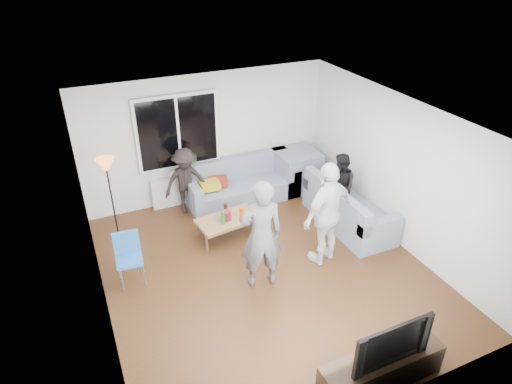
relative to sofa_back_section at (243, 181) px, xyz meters
name	(u,v)px	position (x,y,z in m)	size (l,w,h in m)	color
floor	(265,271)	(-0.55, -2.27, -0.45)	(5.00, 5.50, 0.04)	#56351C
ceiling	(267,120)	(-0.55, -2.27, 2.20)	(5.00, 5.50, 0.04)	white
wall_back	(207,137)	(-0.55, 0.50, 0.88)	(5.00, 0.04, 2.60)	silver
wall_front	(383,331)	(-0.55, -5.04, 0.88)	(5.00, 0.04, 2.60)	silver
wall_left	(92,244)	(-3.07, -2.27, 0.88)	(0.04, 5.50, 2.60)	silver
wall_right	(399,171)	(1.97, -2.27, 0.88)	(0.04, 5.50, 2.60)	silver
window_frame	(178,132)	(-1.15, 0.42, 1.12)	(1.62, 0.06, 1.47)	white
window_glass	(178,133)	(-1.15, 0.38, 1.12)	(1.50, 0.02, 1.35)	black
window_mullion	(178,133)	(-1.15, 0.37, 1.12)	(0.05, 0.03, 1.35)	white
radiator	(184,189)	(-1.15, 0.38, -0.11)	(1.30, 0.12, 0.62)	silver
potted_plant	(192,166)	(-0.95, 0.35, 0.38)	(0.21, 0.17, 0.38)	#336629
vase	(174,174)	(-1.33, 0.35, 0.29)	(0.18, 0.18, 0.19)	white
sofa_back_section	(243,181)	(0.00, 0.00, 0.00)	(2.30, 0.85, 0.85)	gray
sofa_right_section	(349,205)	(1.47, -1.67, 0.00)	(0.85, 2.00, 0.85)	gray
sofa_corner	(297,170)	(1.26, 0.00, 0.00)	(0.85, 0.85, 0.85)	gray
cushion_yellow	(210,185)	(-0.72, -0.02, 0.09)	(0.38, 0.32, 0.14)	gold
cushion_red	(219,181)	(-0.50, 0.06, 0.09)	(0.36, 0.30, 0.13)	maroon
coffee_table	(228,228)	(-0.76, -1.14, -0.22)	(1.10, 0.60, 0.40)	#A57A50
pitcher	(226,215)	(-0.80, -1.16, 0.06)	(0.17, 0.17, 0.17)	maroon
side_chair	(129,260)	(-2.60, -1.67, 0.01)	(0.40, 0.40, 0.86)	#2A6BB7
floor_lamp	(112,199)	(-2.60, -0.28, 0.36)	(0.32, 0.32, 1.56)	orange
player_left	(261,235)	(-0.75, -2.51, 0.49)	(0.67, 0.44, 1.83)	#545459
player_right	(328,214)	(0.49, -2.40, 0.48)	(1.06, 0.44, 1.81)	silver
spectator_right	(340,186)	(1.47, -1.33, 0.22)	(0.63, 0.49, 1.30)	black
spectator_back	(186,181)	(-1.18, 0.03, 0.25)	(0.88, 0.50, 1.36)	black
tv_console	(381,369)	(-0.18, -4.77, -0.20)	(1.60, 0.40, 0.44)	#302318
television	(387,339)	(-0.18, -4.77, 0.32)	(1.05, 0.14, 0.60)	black
bottle_c	(226,208)	(-0.74, -0.96, 0.08)	(0.07, 0.07, 0.21)	#311A0B
bottle_b	(223,218)	(-0.90, -1.25, 0.10)	(0.08, 0.08, 0.25)	#198E21
bottle_d	(241,213)	(-0.55, -1.26, 0.10)	(0.07, 0.07, 0.25)	#E15714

